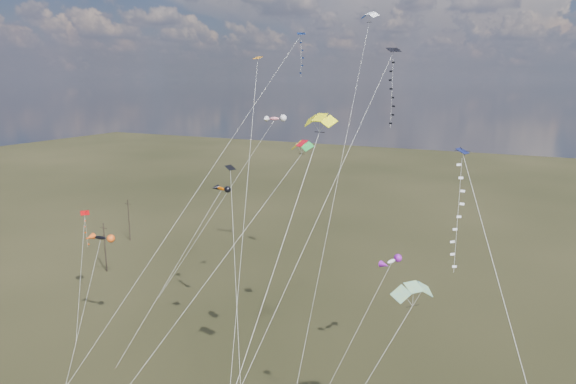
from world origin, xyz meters
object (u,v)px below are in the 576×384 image
at_px(parafoil_yellow, 319,120).
at_px(utility_pole_far, 129,220).
at_px(diamond_black_high, 382,107).
at_px(utility_pole_near, 105,247).
at_px(novelty_black_orange, 100,238).

bearing_deg(parafoil_yellow, utility_pole_far, 145.20).
height_order(utility_pole_far, diamond_black_high, diamond_black_high).
relative_size(utility_pole_near, utility_pole_far, 1.00).
xyz_separation_m(parafoil_yellow, novelty_black_orange, (-30.10, 7.79, -14.99)).
distance_m(diamond_black_high, novelty_black_orange, 35.64).
xyz_separation_m(diamond_black_high, parafoil_yellow, (-1.96, -9.07, -0.52)).
distance_m(utility_pole_far, diamond_black_high, 67.06).
distance_m(parafoil_yellow, novelty_black_orange, 34.52).
xyz_separation_m(utility_pole_near, diamond_black_high, (47.94, -14.45, 23.63)).
distance_m(utility_pole_far, parafoil_yellow, 69.68).
distance_m(utility_pole_near, diamond_black_high, 55.37).
relative_size(utility_pole_near, parafoil_yellow, 0.29).
relative_size(utility_pole_far, diamond_black_high, 0.25).
bearing_deg(utility_pole_far, novelty_black_orange, -51.23).
xyz_separation_m(utility_pole_near, utility_pole_far, (-8.00, 14.00, 0.00)).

